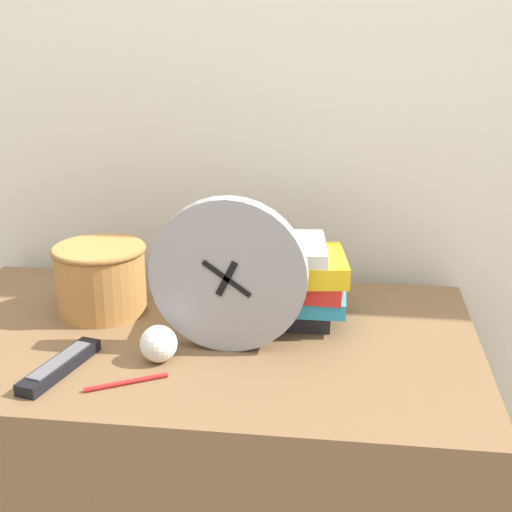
{
  "coord_description": "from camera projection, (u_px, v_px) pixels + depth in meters",
  "views": [
    {
      "loc": [
        0.27,
        -0.87,
        1.34
      ],
      "look_at": [
        0.12,
        0.34,
        0.93
      ],
      "focal_mm": 50.0,
      "sensor_mm": 36.0,
      "label": 1
    }
  ],
  "objects": [
    {
      "name": "wall_back",
      "position": [
        225.0,
        83.0,
        1.56
      ],
      "size": [
        6.0,
        0.04,
        2.4
      ],
      "color": "silver",
      "rests_on": "ground_plane"
    },
    {
      "name": "desk",
      "position": [
        198.0,
        507.0,
        1.45
      ],
      "size": [
        1.05,
        0.64,
        0.77
      ],
      "color": "brown",
      "rests_on": "ground_plane"
    },
    {
      "name": "desk_clock",
      "position": [
        228.0,
        276.0,
        1.23
      ],
      "size": [
        0.28,
        0.04,
        0.28
      ],
      "color": "#99999E",
      "rests_on": "desk"
    },
    {
      "name": "book_stack",
      "position": [
        282.0,
        280.0,
        1.36
      ],
      "size": [
        0.26,
        0.2,
        0.16
      ],
      "color": "#232328",
      "rests_on": "desk"
    },
    {
      "name": "basket",
      "position": [
        101.0,
        277.0,
        1.41
      ],
      "size": [
        0.19,
        0.19,
        0.14
      ],
      "color": "#B27A3D",
      "rests_on": "desk"
    },
    {
      "name": "tv_remote",
      "position": [
        60.0,
        366.0,
        1.19
      ],
      "size": [
        0.08,
        0.19,
        0.02
      ],
      "color": "black",
      "rests_on": "desk"
    },
    {
      "name": "crumpled_paper_ball",
      "position": [
        159.0,
        344.0,
        1.22
      ],
      "size": [
        0.06,
        0.06,
        0.06
      ],
      "color": "white",
      "rests_on": "desk"
    },
    {
      "name": "pen",
      "position": [
        126.0,
        382.0,
        1.15
      ],
      "size": [
        0.12,
        0.08,
        0.01
      ],
      "color": "#B21E1E",
      "rests_on": "desk"
    }
  ]
}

